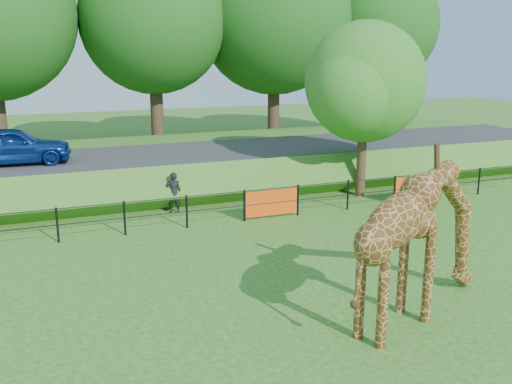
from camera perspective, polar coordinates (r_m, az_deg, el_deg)
ground at (r=11.86m, az=3.24°, el=-14.70°), size 90.00×90.00×0.00m
giraffe at (r=12.76m, az=16.18°, el=-4.88°), size 4.67×2.61×3.36m
perimeter_fence at (r=18.69m, az=-6.94°, el=-1.96°), size 28.07×0.10×1.10m
embankment at (r=25.81m, az=-11.14°, el=2.62°), size 40.00×9.00×1.30m
road at (r=24.22m, az=-10.57°, el=3.61°), size 40.00×5.00×0.12m
car_blue at (r=23.48m, az=-23.21°, el=4.29°), size 4.29×1.88×1.44m
visitor at (r=20.46m, az=-8.23°, el=-0.03°), size 0.61×0.48×1.48m
tree_east at (r=22.54m, az=10.99°, el=10.30°), size 5.40×4.71×6.76m
bg_tree_line at (r=32.07m, az=-10.46°, el=16.64°), size 37.30×8.80×11.82m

